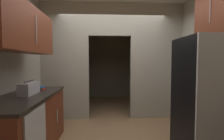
# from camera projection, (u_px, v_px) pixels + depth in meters

# --- Properties ---
(kitchen_partition) EXTENTS (3.40, 0.12, 2.79)m
(kitchen_partition) POSITION_uv_depth(u_px,v_px,m) (113.00, 57.00, 3.91)
(kitchen_partition) COLOR #ADA899
(kitchen_partition) RESTS_ON ground
(adjoining_room_shell) EXTENTS (3.40, 2.47, 2.79)m
(adjoining_room_shell) POSITION_uv_depth(u_px,v_px,m) (110.00, 61.00, 5.62)
(adjoining_room_shell) COLOR gray
(adjoining_room_shell) RESTS_ON ground
(refrigerator) EXTENTS (0.77, 0.77, 1.74)m
(refrigerator) POSITION_uv_depth(u_px,v_px,m) (208.00, 98.00, 2.32)
(refrigerator) COLOR black
(refrigerator) RESTS_ON ground
(lower_cabinet_run) EXTENTS (0.70, 1.70, 0.91)m
(lower_cabinet_run) POSITION_uv_depth(u_px,v_px,m) (26.00, 126.00, 2.33)
(lower_cabinet_run) COLOR maroon
(lower_cabinet_run) RESTS_ON ground
(upper_cabinet_counterside) EXTENTS (0.36, 1.53, 0.65)m
(upper_cabinet_counterside) POSITION_uv_depth(u_px,v_px,m) (23.00, 29.00, 2.26)
(upper_cabinet_counterside) COLOR maroon
(upper_cabinet_fridgeside) EXTENTS (0.36, 0.85, 1.00)m
(upper_cabinet_fridgeside) POSITION_uv_depth(u_px,v_px,m) (222.00, 2.00, 2.36)
(upper_cabinet_fridgeside) COLOR maroon
(boombox) EXTENTS (0.17, 0.41, 0.21)m
(boombox) POSITION_uv_depth(u_px,v_px,m) (29.00, 88.00, 2.37)
(boombox) COLOR #B2B2B7
(boombox) RESTS_ON lower_cabinet_run
(book_stack) EXTENTS (0.16, 0.18, 0.06)m
(book_stack) POSITION_uv_depth(u_px,v_px,m) (40.00, 88.00, 2.77)
(book_stack) COLOR red
(book_stack) RESTS_ON lower_cabinet_run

